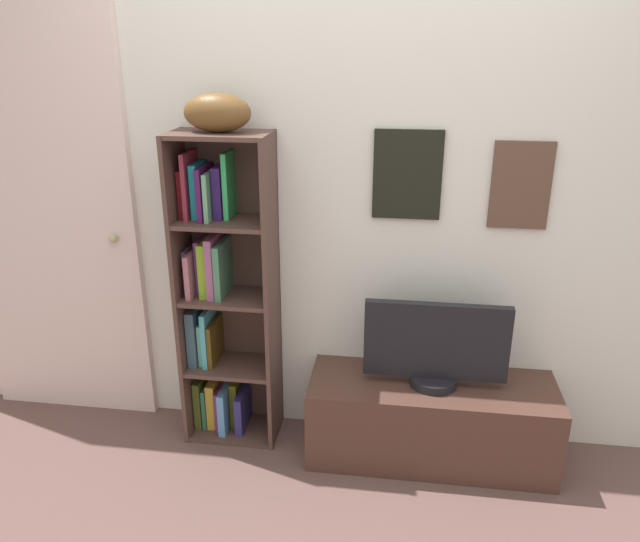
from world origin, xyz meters
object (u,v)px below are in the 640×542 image
Objects in this scene: football at (217,113)px; door at (51,226)px; tv_stand at (430,420)px; television at (436,346)px; bookshelf at (221,299)px.

door is (-0.92, 0.12, -0.57)m from football.
tv_stand is (0.98, -0.07, -1.40)m from football.
tv_stand is at bearing -3.95° from football.
door is (-1.91, 0.18, 0.44)m from television.
tv_stand is at bearing -5.41° from bookshelf.
tv_stand is 2.09m from door.
football reaches higher than tv_stand.
bookshelf is 1.04m from television.
tv_stand is at bearing -5.49° from door.
door is (-0.88, 0.09, 0.31)m from bookshelf.
tv_stand is 1.76× the size of television.
television is at bearing -5.35° from bookshelf.
bookshelf is 0.74× the size of door.
bookshelf reaches higher than tv_stand.
football is 0.14× the size of door.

